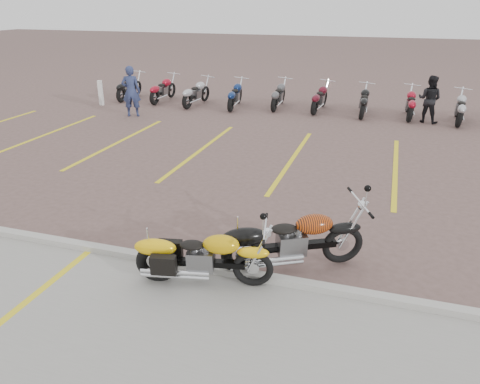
# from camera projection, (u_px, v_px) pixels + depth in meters

# --- Properties ---
(ground) EXTENTS (100.00, 100.00, 0.00)m
(ground) POSITION_uv_depth(u_px,v_px,m) (250.00, 220.00, 9.25)
(ground) COLOR #715551
(ground) RESTS_ON ground
(curb) EXTENTS (60.00, 0.18, 0.12)m
(curb) POSITION_uv_depth(u_px,v_px,m) (215.00, 269.00, 7.47)
(curb) COLOR #ADAAA3
(curb) RESTS_ON ground
(parking_stripes) EXTENTS (38.00, 5.50, 0.01)m
(parking_stripes) POSITION_uv_depth(u_px,v_px,m) (292.00, 159.00, 12.77)
(parking_stripes) COLOR yellow
(parking_stripes) RESTS_ON ground
(yellow_cruiser) EXTENTS (2.09, 0.56, 0.87)m
(yellow_cruiser) POSITION_uv_depth(u_px,v_px,m) (201.00, 259.00, 7.05)
(yellow_cruiser) COLOR black
(yellow_cruiser) RESTS_ON ground
(flame_cruiser) EXTENTS (2.13, 1.24, 0.97)m
(flame_cruiser) POSITION_uv_depth(u_px,v_px,m) (290.00, 242.00, 7.43)
(flame_cruiser) COLOR black
(flame_cruiser) RESTS_ON ground
(person_a) EXTENTS (0.78, 0.65, 1.84)m
(person_a) POSITION_uv_depth(u_px,v_px,m) (131.00, 91.00, 17.13)
(person_a) COLOR navy
(person_a) RESTS_ON ground
(person_b) EXTENTS (0.95, 0.85, 1.64)m
(person_b) POSITION_uv_depth(u_px,v_px,m) (429.00, 99.00, 16.28)
(person_b) COLOR black
(person_b) RESTS_ON ground
(bollard) EXTENTS (0.17, 0.17, 1.00)m
(bollard) POSITION_uv_depth(u_px,v_px,m) (101.00, 93.00, 19.08)
(bollard) COLOR white
(bollard) RESTS_ON ground
(bg_bike_row) EXTENTS (22.11, 2.01, 1.10)m
(bg_bike_row) POSITION_uv_depth(u_px,v_px,m) (386.00, 102.00, 17.17)
(bg_bike_row) COLOR black
(bg_bike_row) RESTS_ON ground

